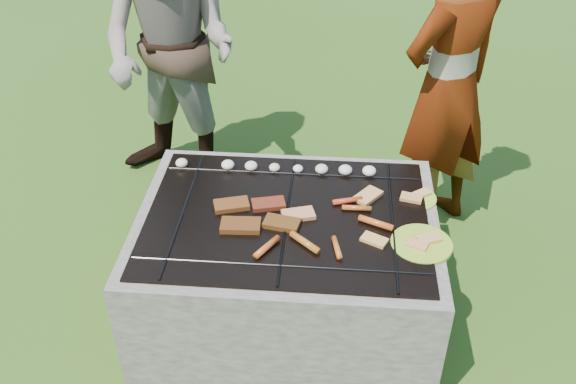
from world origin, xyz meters
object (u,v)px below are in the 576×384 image
fire_pit (287,272)px  cook (448,88)px  bystander (170,50)px  plate_far (415,198)px  plate_near (422,244)px

fire_pit → cook: (0.75, 0.82, 0.56)m
fire_pit → bystander: (-0.74, 1.10, 0.59)m
fire_pit → plate_far: (0.56, 0.18, 0.33)m
plate_far → bystander: size_ratio=0.12×
fire_pit → bystander: bearing=123.8°
fire_pit → bystander: size_ratio=0.75×
plate_near → plate_far: bearing=90.3°
cook → bystander: (-1.49, 0.28, 0.03)m
fire_pit → bystander: 1.45m
plate_near → bystander: 1.82m
bystander → fire_pit: bearing=-33.0°
plate_near → bystander: (-1.30, 1.25, 0.26)m
fire_pit → plate_far: size_ratio=6.34×
plate_near → fire_pit: bearing=165.9°
plate_near → cook: 1.01m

